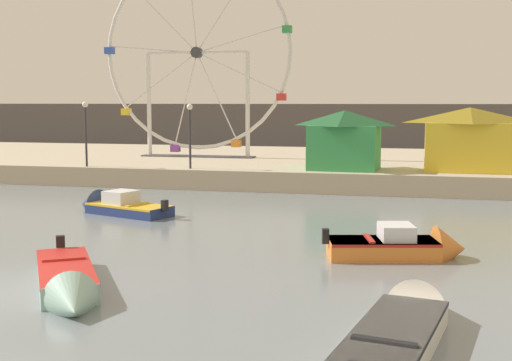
# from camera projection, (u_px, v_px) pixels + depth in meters

# --- Properties ---
(ground_plane) EXTENTS (240.00, 240.00, 0.00)m
(ground_plane) POSITION_uv_depth(u_px,v_px,m) (7.00, 293.00, 16.24)
(ground_plane) COLOR slate
(quay_promenade) EXTENTS (110.00, 19.18, 1.07)m
(quay_promenade) POSITION_uv_depth(u_px,v_px,m) (266.00, 164.00, 43.86)
(quay_promenade) COLOR #B7A88E
(quay_promenade) RESTS_ON ground_plane
(distant_town_skyline) EXTENTS (140.00, 3.00, 4.40)m
(distant_town_skyline) POSITION_uv_depth(u_px,v_px,m) (316.00, 127.00, 64.70)
(distant_town_skyline) COLOR #564C47
(distant_town_skyline) RESTS_ON ground_plane
(motorboat_white_red_stripe) EXTENTS (2.38, 6.25, 1.28)m
(motorboat_white_red_stripe) POSITION_uv_depth(u_px,v_px,m) (403.00, 326.00, 13.07)
(motorboat_white_red_stripe) COLOR silver
(motorboat_white_red_stripe) RESTS_ON ground_plane
(motorboat_orange_hull) EXTENTS (4.33, 2.34, 1.43)m
(motorboat_orange_hull) POSITION_uv_depth(u_px,v_px,m) (406.00, 246.00, 19.91)
(motorboat_orange_hull) COLOR orange
(motorboat_orange_hull) RESTS_ON ground_plane
(motorboat_seafoam) EXTENTS (3.95, 5.20, 1.23)m
(motorboat_seafoam) POSITION_uv_depth(u_px,v_px,m) (68.00, 283.00, 16.12)
(motorboat_seafoam) COLOR #93BCAD
(motorboat_seafoam) RESTS_ON ground_plane
(motorboat_navy_blue) EXTENTS (4.82, 2.91, 1.45)m
(motorboat_navy_blue) POSITION_uv_depth(u_px,v_px,m) (114.00, 206.00, 27.98)
(motorboat_navy_blue) COLOR navy
(motorboat_navy_blue) RESTS_ON ground_plane
(ferris_wheel_white_frame) EXTENTS (12.49, 1.20, 12.83)m
(ferris_wheel_white_frame) POSITION_uv_depth(u_px,v_px,m) (197.00, 56.00, 42.66)
(ferris_wheel_white_frame) COLOR silver
(ferris_wheel_white_frame) RESTS_ON quay_promenade
(carnival_booth_yellow_awning) EXTENTS (4.82, 2.79, 3.27)m
(carnival_booth_yellow_awning) POSITION_uv_depth(u_px,v_px,m) (469.00, 138.00, 34.13)
(carnival_booth_yellow_awning) COLOR yellow
(carnival_booth_yellow_awning) RESTS_ON quay_promenade
(carnival_booth_green_kiosk) EXTENTS (4.03, 3.35, 3.11)m
(carnival_booth_green_kiosk) POSITION_uv_depth(u_px,v_px,m) (344.00, 139.00, 35.16)
(carnival_booth_green_kiosk) COLOR #33934C
(carnival_booth_green_kiosk) RESTS_ON quay_promenade
(promenade_lamp_near) EXTENTS (0.32, 0.32, 3.56)m
(promenade_lamp_near) POSITION_uv_depth(u_px,v_px,m) (86.00, 124.00, 36.67)
(promenade_lamp_near) COLOR #2D2D33
(promenade_lamp_near) RESTS_ON quay_promenade
(promenade_lamp_far) EXTENTS (0.32, 0.32, 3.44)m
(promenade_lamp_far) POSITION_uv_depth(u_px,v_px,m) (190.00, 126.00, 35.55)
(promenade_lamp_far) COLOR #2D2D33
(promenade_lamp_far) RESTS_ON quay_promenade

